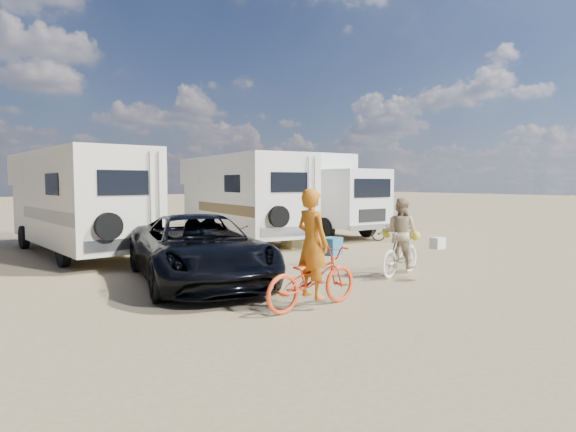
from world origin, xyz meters
TOP-DOWN VIEW (x-y plane):
  - ground at (0.00, 0.00)m, footprint 140.00×140.00m
  - rv_main at (0.36, 7.05)m, footprint 2.92×6.93m
  - rv_left at (-5.14, 7.16)m, footprint 2.68×7.34m
  - box_truck at (3.84, 7.26)m, footprint 2.40×6.61m
  - dark_suv at (-4.10, 1.26)m, footprint 3.39×5.48m
  - bike_man at (-3.48, -1.75)m, footprint 1.97×0.80m
  - bike_woman at (-0.08, -0.68)m, footprint 1.72×0.88m
  - rider_man at (-3.48, -1.75)m, footprint 0.48×0.69m
  - rider_woman at (-0.08, -0.68)m, footprint 0.77×0.89m
  - bike_parked at (4.65, 3.82)m, footprint 1.60×1.25m
  - cooler at (0.78, 2.66)m, footprint 0.73×0.63m
  - crate at (0.63, 4.41)m, footprint 0.57×0.57m

SIDE VIEW (x-z plane):
  - ground at x=0.00m, z-range 0.00..0.00m
  - crate at x=0.63m, z-range 0.00..0.40m
  - cooler at x=0.78m, z-range 0.00..0.49m
  - bike_parked at x=4.65m, z-range 0.00..0.81m
  - bike_woman at x=-0.08m, z-range 0.00..0.99m
  - bike_man at x=-3.48m, z-range 0.00..1.01m
  - dark_suv at x=-4.10m, z-range 0.00..1.41m
  - rider_woman at x=-0.08m, z-range 0.00..1.57m
  - rider_man at x=-3.48m, z-range 0.00..1.82m
  - rv_left at x=-5.14m, z-range 0.00..2.98m
  - rv_main at x=0.36m, z-range 0.00..3.00m
  - box_truck at x=3.84m, z-range 0.00..3.18m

